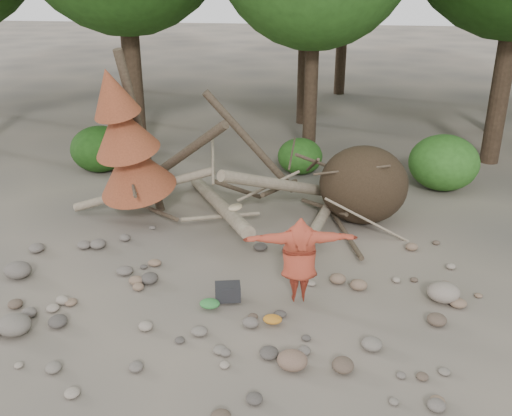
# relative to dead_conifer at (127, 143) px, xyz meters

# --- Properties ---
(ground) EXTENTS (120.00, 120.00, 0.00)m
(ground) POSITION_rel_dead_conifer_xyz_m (3.12, -3.37, -2.11)
(ground) COLOR #514C44
(ground) RESTS_ON ground
(deadfall_pile) EXTENTS (8.55, 5.24, 3.30)m
(deadfall_pile) POSITION_rel_dead_conifer_xyz_m (5.13, 0.87, -1.16)
(deadfall_pile) COLOR #332619
(deadfall_pile) RESTS_ON ground
(dead_conifer) EXTENTS (2.06, 2.16, 4.35)m
(dead_conifer) POSITION_rel_dead_conifer_xyz_m (0.00, 0.00, 0.00)
(dead_conifer) COLOR #4C3F30
(dead_conifer) RESTS_ON ground
(bush_left) EXTENTS (1.80, 1.80, 1.44)m
(bush_left) POSITION_rel_dead_conifer_xyz_m (-2.38, 3.83, -1.39)
(bush_left) COLOR #1D4612
(bush_left) RESTS_ON ground
(bush_mid) EXTENTS (1.40, 1.40, 1.12)m
(bush_mid) POSITION_rel_dead_conifer_xyz_m (3.92, 4.43, -1.55)
(bush_mid) COLOR #265919
(bush_mid) RESTS_ON ground
(bush_right) EXTENTS (2.00, 2.00, 1.60)m
(bush_right) POSITION_rel_dead_conifer_xyz_m (8.12, 3.63, -1.31)
(bush_right) COLOR #306920
(bush_right) RESTS_ON ground
(frisbee_thrower) EXTENTS (2.41, 0.93, 2.00)m
(frisbee_thrower) POSITION_rel_dead_conifer_xyz_m (4.38, -3.13, -1.17)
(frisbee_thrower) COLOR #9C3623
(frisbee_thrower) RESTS_ON ground
(backpack) EXTENTS (0.55, 0.42, 0.32)m
(backpack) POSITION_rel_dead_conifer_xyz_m (3.03, -3.30, -1.95)
(backpack) COLOR black
(backpack) RESTS_ON ground
(cloth_green) EXTENTS (0.39, 0.32, 0.15)m
(cloth_green) POSITION_rel_dead_conifer_xyz_m (2.74, -3.61, -2.04)
(cloth_green) COLOR #2C7032
(cloth_green) RESTS_ON ground
(cloth_orange) EXTENTS (0.35, 0.29, 0.13)m
(cloth_orange) POSITION_rel_dead_conifer_xyz_m (3.97, -3.95, -2.05)
(cloth_orange) COLOR #AA691D
(cloth_orange) RESTS_ON ground
(boulder_front_left) EXTENTS (0.61, 0.55, 0.36)m
(boulder_front_left) POSITION_rel_dead_conifer_xyz_m (-0.52, -4.84, -1.93)
(boulder_front_left) COLOR #645D54
(boulder_front_left) RESTS_ON ground
(boulder_front_right) EXTENTS (0.50, 0.45, 0.30)m
(boulder_front_right) POSITION_rel_dead_conifer_xyz_m (4.42, -5.12, -1.96)
(boulder_front_right) COLOR brown
(boulder_front_right) RESTS_ON ground
(boulder_mid_right) EXTENTS (0.63, 0.57, 0.38)m
(boulder_mid_right) POSITION_rel_dead_conifer_xyz_m (7.17, -2.70, -1.92)
(boulder_mid_right) COLOR gray
(boulder_mid_right) RESTS_ON ground
(boulder_mid_left) EXTENTS (0.57, 0.51, 0.34)m
(boulder_mid_left) POSITION_rel_dead_conifer_xyz_m (-1.49, -2.96, -1.94)
(boulder_mid_left) COLOR #5C554D
(boulder_mid_left) RESTS_ON ground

